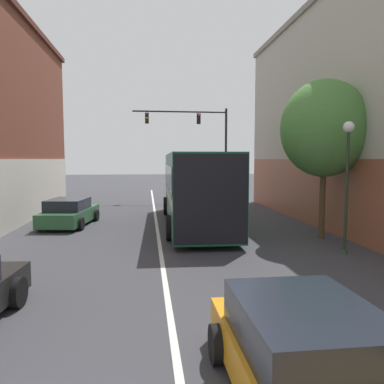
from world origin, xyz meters
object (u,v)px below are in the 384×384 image
Objects in this scene: parked_car_left_mid at (69,213)px; street_lamp at (347,169)px; bus at (195,185)px; hatchback_foreground at (311,364)px; street_tree_near at (324,129)px; traffic_signal_gantry at (200,135)px.

street_lamp is (10.40, -6.68, 2.25)m from parked_car_left_mid.
bus reaches higher than parked_car_left_mid.
bus is 2.66× the size of hatchback_foreground.
street_lamp is at bearing -31.73° from hatchback_foreground.
parked_car_left_mid is 12.15m from street_tree_near.
bus is 1.57× the size of traffic_signal_gantry.
bus is 1.82× the size of street_tree_near.
street_tree_near is at bearing -26.70° from hatchback_foreground.
street_lamp is at bearing -81.73° from traffic_signal_gantry.
street_tree_near is at bearing -104.38° from parked_car_left_mid.
parked_car_left_mid is 0.99× the size of street_lamp.
hatchback_foreground is (-0.29, -13.78, -1.30)m from bus.
traffic_signal_gantry is at bearing -29.42° from parked_car_left_mid.
traffic_signal_gantry reaches higher than bus.
street_lamp reaches higher than parked_car_left_mid.
bus is 6.56m from street_tree_near.
hatchback_foreground is at bearing -121.64° from street_lamp.
parked_car_left_mid is at bearing -126.92° from traffic_signal_gantry.
bus is 2.62× the size of parked_car_left_mid.
traffic_signal_gantry is (7.90, 10.51, 4.47)m from parked_car_left_mid.
street_tree_near reaches higher than parked_car_left_mid.
hatchback_foreground is 0.98× the size of street_lamp.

